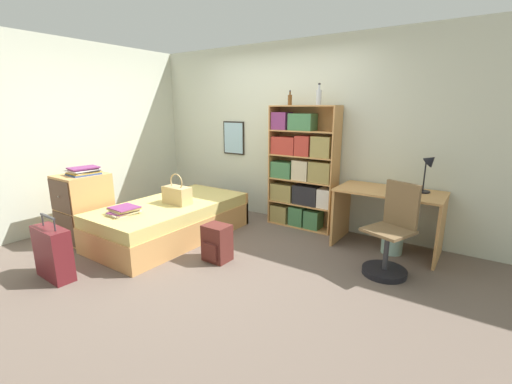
{
  "coord_description": "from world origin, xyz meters",
  "views": [
    {
      "loc": [
        2.58,
        -2.91,
        1.68
      ],
      "look_at": [
        0.44,
        0.2,
        0.75
      ],
      "focal_mm": 24.0,
      "sensor_mm": 36.0,
      "label": 1
    }
  ],
  "objects_px": {
    "book_stack_on_bed": "(124,210)",
    "desk_chair": "(390,245)",
    "dresser": "(84,207)",
    "waste_bin": "(392,241)",
    "bookcase": "(301,172)",
    "backpack": "(217,243)",
    "bed": "(172,220)",
    "handbag": "(177,195)",
    "bottle_brown": "(319,97)",
    "desk_lamp": "(429,166)",
    "desk": "(388,209)",
    "suitcase": "(53,253)",
    "magazine_pile_on_dresser": "(84,171)",
    "bottle_green": "(290,100)"
  },
  "relations": [
    {
      "from": "book_stack_on_bed",
      "to": "bottle_green",
      "type": "height_order",
      "value": "bottle_green"
    },
    {
      "from": "bed",
      "to": "desk_lamp",
      "type": "relative_size",
      "value": 4.37
    },
    {
      "from": "backpack",
      "to": "waste_bin",
      "type": "height_order",
      "value": "backpack"
    },
    {
      "from": "desk",
      "to": "desk_chair",
      "type": "distance_m",
      "value": 0.68
    },
    {
      "from": "dresser",
      "to": "waste_bin",
      "type": "distance_m",
      "value": 3.87
    },
    {
      "from": "desk_lamp",
      "to": "handbag",
      "type": "bearing_deg",
      "value": -154.64
    },
    {
      "from": "bed",
      "to": "desk_chair",
      "type": "distance_m",
      "value": 2.7
    },
    {
      "from": "handbag",
      "to": "desk",
      "type": "xyz_separation_m",
      "value": [
        2.35,
        1.16,
        -0.08
      ]
    },
    {
      "from": "bookcase",
      "to": "desk_lamp",
      "type": "distance_m",
      "value": 1.64
    },
    {
      "from": "dresser",
      "to": "waste_bin",
      "type": "bearing_deg",
      "value": 27.88
    },
    {
      "from": "bookcase",
      "to": "bottle_brown",
      "type": "bearing_deg",
      "value": -8.04
    },
    {
      "from": "handbag",
      "to": "bottle_green",
      "type": "xyz_separation_m",
      "value": [
        0.9,
        1.3,
        1.2
      ]
    },
    {
      "from": "suitcase",
      "to": "backpack",
      "type": "xyz_separation_m",
      "value": [
        1.08,
        1.24,
        -0.06
      ]
    },
    {
      "from": "bookcase",
      "to": "bottle_green",
      "type": "distance_m",
      "value": 1.0
    },
    {
      "from": "bottle_brown",
      "to": "backpack",
      "type": "distance_m",
      "value": 2.27
    },
    {
      "from": "bottle_green",
      "to": "waste_bin",
      "type": "distance_m",
      "value": 2.26
    },
    {
      "from": "book_stack_on_bed",
      "to": "dresser",
      "type": "distance_m",
      "value": 0.79
    },
    {
      "from": "desk_lamp",
      "to": "desk_chair",
      "type": "distance_m",
      "value": 1.06
    },
    {
      "from": "dresser",
      "to": "bottle_green",
      "type": "height_order",
      "value": "bottle_green"
    },
    {
      "from": "dresser",
      "to": "backpack",
      "type": "xyz_separation_m",
      "value": [
        1.83,
        0.47,
        -0.23
      ]
    },
    {
      "from": "waste_bin",
      "to": "bed",
      "type": "bearing_deg",
      "value": -156.39
    },
    {
      "from": "desk_chair",
      "to": "bottle_brown",
      "type": "bearing_deg",
      "value": 147.66
    },
    {
      "from": "bottle_green",
      "to": "desk",
      "type": "distance_m",
      "value": 1.93
    },
    {
      "from": "bookcase",
      "to": "desk_lamp",
      "type": "xyz_separation_m",
      "value": [
        1.62,
        -0.05,
        0.24
      ]
    },
    {
      "from": "bottle_green",
      "to": "waste_bin",
      "type": "height_order",
      "value": "bottle_green"
    },
    {
      "from": "book_stack_on_bed",
      "to": "desk_lamp",
      "type": "bearing_deg",
      "value": 33.98
    },
    {
      "from": "book_stack_on_bed",
      "to": "dresser",
      "type": "height_order",
      "value": "dresser"
    },
    {
      "from": "handbag",
      "to": "suitcase",
      "type": "relative_size",
      "value": 0.6
    },
    {
      "from": "desk",
      "to": "waste_bin",
      "type": "distance_m",
      "value": 0.38
    },
    {
      "from": "magazine_pile_on_dresser",
      "to": "bookcase",
      "type": "bearing_deg",
      "value": 44.74
    },
    {
      "from": "magazine_pile_on_dresser",
      "to": "bookcase",
      "type": "distance_m",
      "value": 2.85
    },
    {
      "from": "book_stack_on_bed",
      "to": "backpack",
      "type": "xyz_separation_m",
      "value": [
        1.05,
        0.43,
        -0.31
      ]
    },
    {
      "from": "dresser",
      "to": "bottle_brown",
      "type": "distance_m",
      "value": 3.35
    },
    {
      "from": "bed",
      "to": "backpack",
      "type": "height_order",
      "value": "bed"
    },
    {
      "from": "magazine_pile_on_dresser",
      "to": "desk_chair",
      "type": "height_order",
      "value": "magazine_pile_on_dresser"
    },
    {
      "from": "bed",
      "to": "suitcase",
      "type": "distance_m",
      "value": 1.46
    },
    {
      "from": "desk",
      "to": "desk_lamp",
      "type": "distance_m",
      "value": 0.66
    },
    {
      "from": "bed",
      "to": "handbag",
      "type": "height_order",
      "value": "handbag"
    },
    {
      "from": "handbag",
      "to": "bottle_brown",
      "type": "relative_size",
      "value": 1.45
    },
    {
      "from": "bottle_brown",
      "to": "desk_lamp",
      "type": "bearing_deg",
      "value": -0.51
    },
    {
      "from": "bookcase",
      "to": "backpack",
      "type": "relative_size",
      "value": 4.12
    },
    {
      "from": "magazine_pile_on_dresser",
      "to": "desk_lamp",
      "type": "height_order",
      "value": "desk_lamp"
    },
    {
      "from": "dresser",
      "to": "magazine_pile_on_dresser",
      "type": "bearing_deg",
      "value": 39.47
    },
    {
      "from": "desk_chair",
      "to": "bed",
      "type": "bearing_deg",
      "value": -168.2
    },
    {
      "from": "book_stack_on_bed",
      "to": "desk_chair",
      "type": "relative_size",
      "value": 0.39
    },
    {
      "from": "handbag",
      "to": "bookcase",
      "type": "bearing_deg",
      "value": 50.64
    },
    {
      "from": "magazine_pile_on_dresser",
      "to": "bottle_brown",
      "type": "bearing_deg",
      "value": 41.09
    },
    {
      "from": "bookcase",
      "to": "waste_bin",
      "type": "height_order",
      "value": "bookcase"
    },
    {
      "from": "desk",
      "to": "desk_chair",
      "type": "height_order",
      "value": "desk_chair"
    },
    {
      "from": "suitcase",
      "to": "dresser",
      "type": "relative_size",
      "value": 0.77
    }
  ]
}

